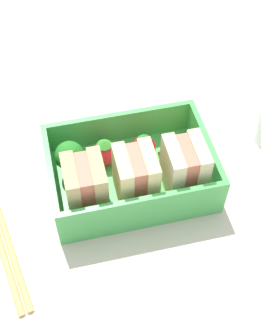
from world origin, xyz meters
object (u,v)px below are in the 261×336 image
object	(u,v)px
sandwich_center	(85,186)
carrot_stick_far_left	(177,146)
strawberry_left	(144,147)
sandwich_left	(184,167)
strawberry_far_left	(105,152)
broccoli_floret	(70,157)
sandwich_center_left	(136,176)

from	to	relation	value
sandwich_center	carrot_stick_far_left	bearing A→B (deg)	-156.57
strawberry_left	sandwich_left	bearing A→B (deg)	122.00
strawberry_far_left	broccoli_floret	size ratio (longest dim) A/B	0.76
strawberry_far_left	sandwich_center_left	bearing A→B (deg)	114.19
sandwich_left	strawberry_left	distance (cm)	6.02
sandwich_left	carrot_stick_far_left	size ratio (longest dim) A/B	1.29
sandwich_center	strawberry_left	distance (cm)	8.99
carrot_stick_far_left	broccoli_floret	size ratio (longest dim) A/B	1.07
sandwich_center_left	carrot_stick_far_left	xyz separation A→B (cm)	(-6.10, -4.90, -2.58)
broccoli_floret	sandwich_center	bearing A→B (deg)	102.60
broccoli_floret	sandwich_left	bearing A→B (deg)	159.08
strawberry_far_left	broccoli_floret	world-z (taller)	broccoli_floret
sandwich_left	strawberry_left	bearing A→B (deg)	-58.00
sandwich_center	carrot_stick_far_left	size ratio (longest dim) A/B	1.29
sandwich_center_left	broccoli_floret	distance (cm)	7.57
strawberry_far_left	sandwich_center	bearing A→B (deg)	60.12
sandwich_center_left	sandwich_center	distance (cm)	5.21
carrot_stick_far_left	strawberry_far_left	xyz separation A→B (cm)	(8.39, -0.19, 1.00)
sandwich_center	carrot_stick_far_left	xyz separation A→B (cm)	(-11.31, -4.90, -2.58)
strawberry_left	broccoli_floret	distance (cm)	8.44
sandwich_left	sandwich_center	size ratio (longest dim) A/B	1.00
sandwich_center	broccoli_floret	world-z (taller)	sandwich_center
strawberry_left	carrot_stick_far_left	bearing A→B (deg)	179.85
sandwich_left	broccoli_floret	distance (cm)	12.21
sandwich_left	carrot_stick_far_left	distance (cm)	5.61
carrot_stick_far_left	strawberry_left	bearing A→B (deg)	-0.15
strawberry_left	strawberry_far_left	bearing A→B (deg)	-2.30
sandwich_left	broccoli_floret	size ratio (longest dim) A/B	1.38
sandwich_center_left	sandwich_center	size ratio (longest dim) A/B	1.00
carrot_stick_far_left	broccoli_floret	xyz separation A→B (cm)	(12.29, 0.55, 2.21)
strawberry_left	broccoli_floret	bearing A→B (deg)	3.82
sandwich_left	sandwich_center	distance (cm)	10.42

